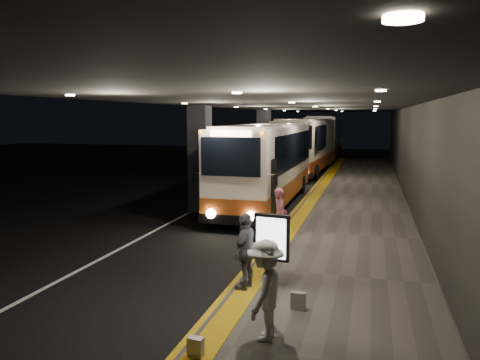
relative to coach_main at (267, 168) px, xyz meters
The scene contains 18 objects.
ground 6.29m from the coach_main, 98.75° to the right, with size 90.00×90.00×0.00m, color black.
lane_line_white 3.35m from the coach_main, 160.03° to the right, with size 0.12×50.00×0.01m, color silver.
kerb_stripe_yellow 2.42m from the coach_main, 34.70° to the right, with size 0.18×50.00×0.01m, color gold.
sidewalk 4.27m from the coach_main, 14.48° to the right, with size 4.50×50.00×0.15m, color #514C44.
tactile_strip 2.65m from the coach_main, 27.15° to the right, with size 0.50×50.00×0.01m, color gold.
terminal_wall 6.30m from the coach_main, ahead, with size 0.10×50.00×6.00m, color black.
support_columns 3.18m from the coach_main, 140.61° to the right, with size 0.80×24.80×4.40m.
canopy 3.46m from the coach_main, 32.07° to the right, with size 9.00×50.00×0.40m, color black.
coach_main is the anchor object (origin of this frame).
coach_second 12.65m from the coach_main, 89.65° to the left, with size 2.94×11.85×3.70m.
coach_third 24.60m from the coach_main, 89.69° to the left, with size 2.85×12.44×3.90m.
passenger_boarding 6.90m from the coach_main, 74.11° to the right, with size 0.61×0.40×1.67m, color #B75561.
passenger_waiting_white 13.11m from the coach_main, 77.62° to the right, with size 1.13×0.52×1.74m, color silver.
passenger_waiting_grey 10.77m from the coach_main, 79.94° to the right, with size 1.01×0.51×1.72m, color #4A4A4E.
bag_polka 11.94m from the coach_main, 74.46° to the right, with size 0.29×0.13×0.36m, color black.
bag_plain 13.88m from the coach_main, 82.19° to the right, with size 0.25×0.15×0.31m, color silver.
info_sign 10.76m from the coach_main, 76.96° to the right, with size 0.81×0.21×1.69m.
stanchion_post 8.53m from the coach_main, 77.55° to the right, with size 0.05×0.05×1.19m, color black.
Camera 1 is at (5.39, -14.26, 3.95)m, focal length 35.00 mm.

